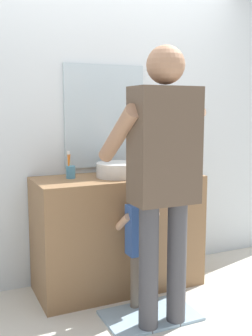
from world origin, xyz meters
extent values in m
plane|color=silver|center=(0.00, 0.00, 0.00)|extent=(14.00, 14.00, 0.00)
cube|color=silver|center=(0.00, 0.62, 1.35)|extent=(4.40, 0.08, 2.70)
cube|color=silver|center=(0.00, 0.57, 1.36)|extent=(0.69, 0.02, 0.83)
cube|color=olive|center=(0.00, 0.30, 0.45)|extent=(1.30, 0.54, 0.90)
cylinder|color=silver|center=(0.00, 0.28, 0.95)|extent=(0.35, 0.35, 0.11)
cylinder|color=beige|center=(0.00, 0.28, 0.96)|extent=(0.29, 0.29, 0.09)
cylinder|color=#B7BABF|center=(0.00, 0.51, 0.99)|extent=(0.03, 0.03, 0.18)
cylinder|color=#B7BABF|center=(0.00, 0.45, 1.07)|extent=(0.02, 0.12, 0.02)
cylinder|color=#B7BABF|center=(-0.07, 0.51, 0.92)|extent=(0.04, 0.04, 0.05)
cylinder|color=#B7BABF|center=(0.07, 0.51, 0.92)|extent=(0.04, 0.04, 0.05)
cylinder|color=#4C8EB2|center=(-0.36, 0.37, 0.94)|extent=(0.07, 0.07, 0.09)
cylinder|color=orange|center=(-0.38, 0.37, 1.00)|extent=(0.02, 0.04, 0.17)
cube|color=white|center=(-0.38, 0.37, 1.09)|extent=(0.01, 0.02, 0.02)
cylinder|color=orange|center=(-0.37, 0.38, 1.00)|extent=(0.03, 0.02, 0.17)
cube|color=white|center=(-0.37, 0.38, 1.09)|extent=(0.01, 0.02, 0.02)
cylinder|color=#B27FC6|center=(0.32, 0.38, 0.96)|extent=(0.06, 0.06, 0.13)
cylinder|color=#2D2D2D|center=(0.32, 0.38, 1.04)|extent=(0.02, 0.02, 0.04)
cube|color=#99B7CC|center=(0.00, -0.25, 0.01)|extent=(0.64, 0.40, 0.02)
cylinder|color=#6B5B4C|center=(-0.05, -0.11, 0.20)|extent=(0.06, 0.06, 0.41)
cylinder|color=#6B5B4C|center=(0.05, -0.11, 0.20)|extent=(0.06, 0.06, 0.41)
cube|color=#33569E|center=(0.00, -0.11, 0.58)|extent=(0.20, 0.11, 0.35)
sphere|color=#D8A884|center=(0.00, -0.11, 0.83)|extent=(0.11, 0.11, 0.11)
cylinder|color=#D8A884|center=(-0.11, -0.02, 0.61)|extent=(0.05, 0.25, 0.19)
cylinder|color=#D8A884|center=(0.11, -0.02, 0.61)|extent=(0.05, 0.25, 0.19)
cylinder|color=#47474C|center=(-0.09, -0.39, 0.42)|extent=(0.13, 0.13, 0.83)
cylinder|color=#47474C|center=(0.12, -0.39, 0.42)|extent=(0.13, 0.13, 0.83)
cube|color=brown|center=(0.02, -0.39, 1.19)|extent=(0.42, 0.23, 0.72)
sphere|color=#A87A5B|center=(0.02, -0.39, 1.68)|extent=(0.23, 0.23, 0.23)
cylinder|color=#A87A5B|center=(-0.21, -0.20, 1.25)|extent=(0.10, 0.50, 0.39)
cylinder|color=#A87A5B|center=(0.24, -0.20, 1.25)|extent=(0.10, 0.50, 0.39)
cylinder|color=orange|center=(0.24, -0.01, 1.06)|extent=(0.01, 0.14, 0.03)
cube|color=white|center=(0.24, 0.07, 1.08)|extent=(0.01, 0.02, 0.02)
camera|label=1|loc=(-1.24, -2.57, 1.42)|focal=43.58mm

